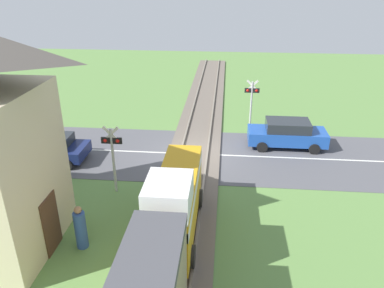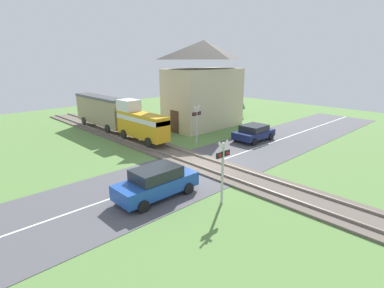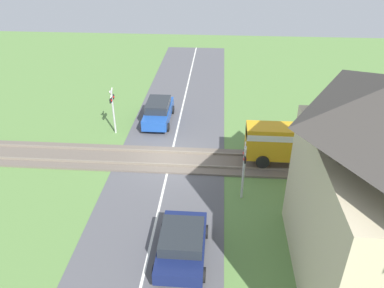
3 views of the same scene
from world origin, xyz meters
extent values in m
plane|color=#5B8442|center=(0.00, 0.00, 0.00)|extent=(60.00, 60.00, 0.00)
cube|color=#515156|center=(0.00, 0.00, 0.01)|extent=(48.00, 6.40, 0.02)
cube|color=silver|center=(0.00, 0.00, 0.02)|extent=(48.00, 0.12, 0.00)
cube|color=#665B51|center=(0.00, 0.00, 0.06)|extent=(2.80, 48.00, 0.12)
cube|color=slate|center=(-0.72, 0.00, 0.18)|extent=(0.10, 48.00, 0.12)
cube|color=slate|center=(0.72, 0.00, 0.18)|extent=(0.10, 48.00, 0.12)
cube|color=gold|center=(0.00, 7.05, 1.57)|extent=(1.35, 5.41, 1.90)
cube|color=silver|center=(0.00, 7.05, 2.09)|extent=(1.37, 5.41, 0.36)
cube|color=silver|center=(0.00, 8.89, 2.97)|extent=(1.35, 1.73, 0.90)
cylinder|color=black|center=(-0.72, 5.32, 0.62)|extent=(0.14, 0.76, 0.76)
cylinder|color=black|center=(0.72, 5.32, 0.62)|extent=(0.14, 0.76, 0.76)
cylinder|color=black|center=(-0.72, 8.78, 0.62)|extent=(0.14, 0.76, 0.76)
cylinder|color=black|center=(0.72, 8.78, 0.62)|extent=(0.14, 0.76, 0.76)
cube|color=#1E4CA8|center=(-5.07, -1.44, 0.66)|extent=(4.30, 1.66, 0.72)
cube|color=#23282D|center=(-5.07, -1.44, 1.30)|extent=(2.37, 1.52, 0.56)
cylinder|color=black|center=(-3.67, -0.61, 0.30)|extent=(0.60, 0.18, 0.60)
cylinder|color=black|center=(-3.67, -2.27, 0.30)|extent=(0.60, 0.18, 0.60)
cylinder|color=black|center=(-6.47, -0.61, 0.30)|extent=(0.60, 0.18, 0.60)
cylinder|color=black|center=(-6.47, -2.27, 0.30)|extent=(0.60, 0.18, 0.60)
cube|color=#141E4C|center=(7.33, 1.44, 0.58)|extent=(3.68, 1.89, 0.57)
cube|color=#23282D|center=(7.33, 1.44, 1.11)|extent=(2.02, 1.74, 0.48)
cylinder|color=black|center=(6.14, 0.49, 0.30)|extent=(0.60, 0.18, 0.60)
cylinder|color=black|center=(6.14, 2.39, 0.30)|extent=(0.60, 0.18, 0.60)
cylinder|color=black|center=(8.53, 0.49, 0.30)|extent=(0.60, 0.18, 0.60)
cylinder|color=black|center=(8.53, 2.39, 0.30)|extent=(0.60, 0.18, 0.60)
cylinder|color=#B7B7B7|center=(-3.17, -4.08, 1.51)|extent=(0.12, 0.12, 3.03)
cube|color=black|center=(-3.17, -4.08, 2.48)|extent=(0.90, 0.08, 0.28)
sphere|color=red|center=(-3.44, -4.08, 2.48)|extent=(0.18, 0.18, 0.18)
sphere|color=red|center=(-2.90, -4.08, 2.48)|extent=(0.18, 0.18, 0.18)
cube|color=silver|center=(-3.17, -4.08, 2.78)|extent=(0.72, 0.04, 0.72)
cube|color=silver|center=(-3.17, -4.08, 2.78)|extent=(0.72, 0.04, 0.72)
cylinder|color=#B7B7B7|center=(3.17, 4.08, 1.51)|extent=(0.12, 0.12, 3.03)
cube|color=black|center=(3.17, 4.08, 2.48)|extent=(0.90, 0.08, 0.28)
sphere|color=red|center=(3.44, 4.08, 2.48)|extent=(0.18, 0.18, 0.18)
sphere|color=red|center=(2.90, 4.08, 2.48)|extent=(0.18, 0.18, 0.18)
cube|color=silver|center=(3.17, 4.08, 2.78)|extent=(0.72, 0.04, 0.72)
cube|color=silver|center=(3.17, 4.08, 2.78)|extent=(0.72, 0.04, 0.72)
cube|color=#472D1E|center=(4.26, 8.09, 1.05)|extent=(0.06, 1.10, 2.10)
cylinder|color=#2D4C8E|center=(3.32, 7.90, 0.71)|extent=(0.42, 0.42, 1.43)
sphere|color=#936B4C|center=(3.32, 7.90, 1.56)|extent=(0.26, 0.26, 0.26)
camera|label=1|loc=(-1.57, 18.21, 8.89)|focal=35.00mm
camera|label=2|loc=(-13.30, -12.58, 6.78)|focal=28.00mm
camera|label=3|loc=(18.52, 2.69, 12.00)|focal=35.00mm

